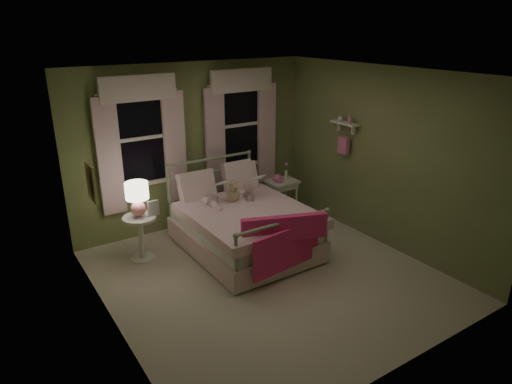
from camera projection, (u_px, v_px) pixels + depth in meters
room_shell at (269, 183)px, 5.57m from camera, size 4.20×4.20×4.20m
bed at (244, 225)px, 6.62m from camera, size 1.58×2.04×1.18m
pink_throw at (286, 237)px, 5.74m from camera, size 1.10×0.48×0.71m
child_left at (211, 181)px, 6.60m from camera, size 0.34×0.25×0.83m
child_right at (244, 179)px, 6.91m from camera, size 0.39×0.34×0.68m
book_left at (219, 188)px, 6.41m from camera, size 0.23×0.17×0.26m
book_right at (253, 183)px, 6.71m from camera, size 0.23×0.19×0.26m
teddy_bear at (233, 193)px, 6.68m from camera, size 0.23×0.19×0.32m
nightstand_left at (141, 232)px, 6.31m from camera, size 0.46×0.46×0.65m
table_lamp at (137, 196)px, 6.12m from camera, size 0.31×0.31×0.48m
book_nightstand at (148, 216)px, 6.21m from camera, size 0.18×0.23×0.02m
nightstand_right at (282, 186)px, 7.69m from camera, size 0.50×0.40×0.64m
pink_toy at (277, 178)px, 7.58m from camera, size 0.14×0.18×0.14m
bud_vase at (286, 171)px, 7.71m from camera, size 0.06×0.06×0.28m
window_left at (141, 134)px, 6.61m from camera, size 1.34×0.13×1.96m
window_right at (241, 121)px, 7.49m from camera, size 1.34×0.13×1.96m
wall_shelf at (344, 134)px, 7.02m from camera, size 0.15×0.50×0.60m
framed_picture at (91, 183)px, 4.97m from camera, size 0.03×0.32×0.42m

